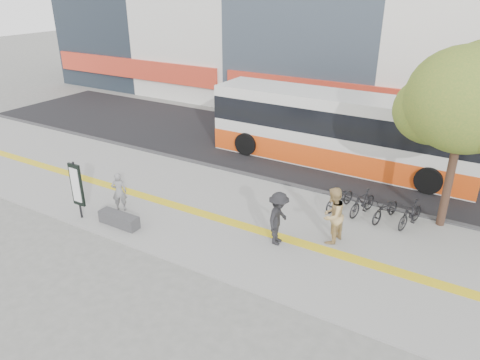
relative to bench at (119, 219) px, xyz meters
The scene contains 13 objects.
ground 2.88m from the bench, 24.78° to the left, with size 120.00×120.00×0.00m, color slate.
sidewalk 3.76m from the bench, 46.08° to the left, with size 40.00×7.00×0.08m, color gray.
tactile_strip 3.41m from the bench, 40.24° to the left, with size 40.00×0.45×0.01m, color gold.
street 10.53m from the bench, 75.70° to the left, with size 40.00×8.00×0.06m, color black.
curb 6.73m from the bench, 67.25° to the left, with size 40.00×0.25×0.14m, color #343436.
bench is the anchor object (origin of this frame).
signboard 1.94m from the bench, 169.19° to the right, with size 0.55×0.10×2.20m.
street_tree 12.23m from the bench, 31.62° to the left, with size 4.40×3.80×6.31m.
bus 10.82m from the bench, 64.54° to the left, with size 12.26×2.91×3.26m.
bicycle_row 9.17m from the bench, 34.56° to the left, with size 3.51×1.76×0.97m.
seated_woman 1.31m from the bench, 131.85° to the left, with size 0.55×0.36×1.51m, color black.
pedestrian_tan 7.42m from the bench, 22.48° to the left, with size 0.95×0.74×1.95m, color tan.
pedestrian_dark 5.70m from the bench, 18.87° to the left, with size 1.19×0.68×1.84m, color black.
Camera 1 is at (8.16, -10.88, 8.09)m, focal length 33.41 mm.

